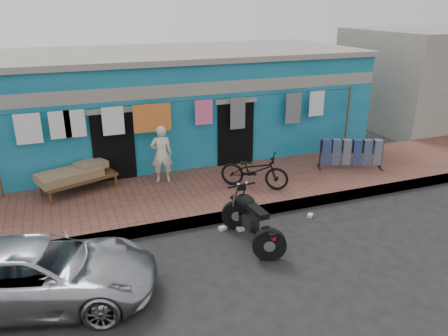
% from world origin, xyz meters
% --- Properties ---
extents(ground, '(80.00, 80.00, 0.00)m').
position_xyz_m(ground, '(0.00, 0.00, 0.00)').
color(ground, black).
rests_on(ground, ground).
extents(sidewalk, '(28.00, 3.00, 0.25)m').
position_xyz_m(sidewalk, '(0.00, 3.00, 0.12)').
color(sidewalk, brown).
rests_on(sidewalk, ground).
extents(curb, '(28.00, 0.10, 0.25)m').
position_xyz_m(curb, '(0.00, 1.55, 0.12)').
color(curb, gray).
rests_on(curb, ground).
extents(building, '(12.20, 5.20, 3.36)m').
position_xyz_m(building, '(-0.00, 6.99, 1.69)').
color(building, '#0F6A8C').
rests_on(building, ground).
extents(neighbor_right, '(6.00, 5.00, 3.80)m').
position_xyz_m(neighbor_right, '(11.00, 7.00, 1.90)').
color(neighbor_right, '#9E9384').
rests_on(neighbor_right, ground).
extents(clothesline, '(10.06, 0.06, 2.10)m').
position_xyz_m(clothesline, '(-0.52, 4.25, 1.82)').
color(clothesline, brown).
rests_on(clothesline, sidewalk).
extents(car, '(4.28, 2.75, 1.11)m').
position_xyz_m(car, '(-4.06, -0.04, 0.56)').
color(car, '#B1B1B6').
rests_on(car, ground).
extents(seated_person, '(0.61, 0.46, 1.55)m').
position_xyz_m(seated_person, '(-1.05, 3.87, 1.02)').
color(seated_person, beige).
rests_on(seated_person, sidewalk).
extents(bicycle, '(1.78, 1.55, 1.14)m').
position_xyz_m(bicycle, '(1.08, 2.64, 0.82)').
color(bicycle, black).
rests_on(bicycle, sidewalk).
extents(motorcycle, '(0.90, 1.88, 1.15)m').
position_xyz_m(motorcycle, '(0.03, 0.44, 0.58)').
color(motorcycle, black).
rests_on(motorcycle, ground).
extents(charpoy, '(2.52, 2.16, 0.65)m').
position_xyz_m(charpoy, '(-3.20, 4.00, 0.57)').
color(charpoy, brown).
rests_on(charpoy, sidewalk).
extents(jeans_rack, '(2.12, 1.68, 0.89)m').
position_xyz_m(jeans_rack, '(4.27, 2.93, 0.70)').
color(jeans_rack, black).
rests_on(jeans_rack, sidewalk).
extents(litter_a, '(0.20, 0.18, 0.07)m').
position_xyz_m(litter_a, '(-0.34, 1.20, 0.04)').
color(litter_a, silver).
rests_on(litter_a, ground).
extents(litter_b, '(0.18, 0.18, 0.07)m').
position_xyz_m(litter_b, '(1.83, 1.05, 0.04)').
color(litter_b, silver).
rests_on(litter_b, ground).
extents(litter_c, '(0.18, 0.21, 0.08)m').
position_xyz_m(litter_c, '(0.03, 1.06, 0.04)').
color(litter_c, silver).
rests_on(litter_c, ground).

